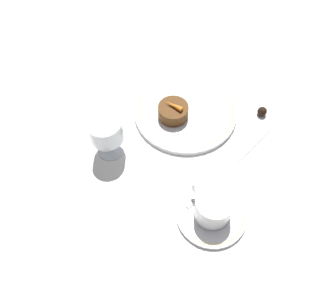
% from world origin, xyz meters
% --- Properties ---
extents(ground_plane, '(3.00, 3.00, 0.00)m').
position_xyz_m(ground_plane, '(0.00, 0.00, 0.00)').
color(ground_plane, white).
extents(dinner_plate, '(0.28, 0.28, 0.01)m').
position_xyz_m(dinner_plate, '(0.03, -0.04, 0.01)').
color(dinner_plate, white).
rests_on(dinner_plate, ground_plane).
extents(saucer, '(0.16, 0.16, 0.01)m').
position_xyz_m(saucer, '(-0.22, 0.12, 0.01)').
color(saucer, white).
rests_on(saucer, ground_plane).
extents(coffee_cup, '(0.11, 0.08, 0.07)m').
position_xyz_m(coffee_cup, '(-0.22, 0.12, 0.05)').
color(coffee_cup, white).
rests_on(coffee_cup, saucer).
extents(spoon, '(0.02, 0.11, 0.00)m').
position_xyz_m(spoon, '(-0.18, 0.11, 0.01)').
color(spoon, silver).
rests_on(spoon, saucer).
extents(wine_glass, '(0.08, 0.08, 0.11)m').
position_xyz_m(wine_glass, '(0.07, 0.18, 0.08)').
color(wine_glass, silver).
rests_on(wine_glass, ground_plane).
extents(fork, '(0.03, 0.20, 0.01)m').
position_xyz_m(fork, '(-0.17, -0.04, 0.00)').
color(fork, silver).
rests_on(fork, ground_plane).
extents(dessert_cake, '(0.08, 0.08, 0.04)m').
position_xyz_m(dessert_cake, '(0.04, -0.00, 0.03)').
color(dessert_cake, '#563314').
rests_on(dessert_cake, dinner_plate).
extents(carrot_garnish, '(0.05, 0.03, 0.01)m').
position_xyz_m(carrot_garnish, '(0.04, -0.00, 0.06)').
color(carrot_garnish, orange).
rests_on(carrot_garnish, dessert_cake).
extents(chocolate_truffle, '(0.03, 0.03, 0.03)m').
position_xyz_m(chocolate_truffle, '(-0.11, -0.19, 0.01)').
color(chocolate_truffle, black).
rests_on(chocolate_truffle, ground_plane).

